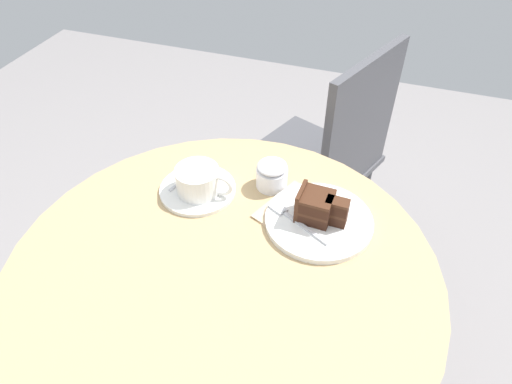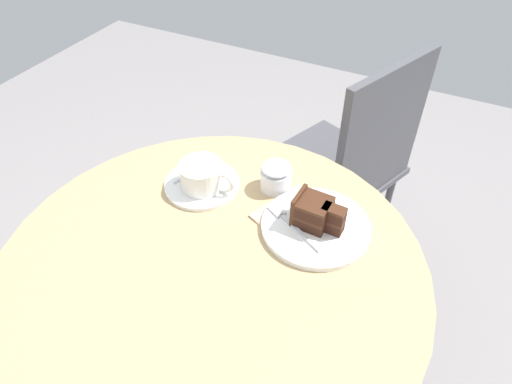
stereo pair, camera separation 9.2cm
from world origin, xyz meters
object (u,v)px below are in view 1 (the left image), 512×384
at_px(saucer, 198,189).
at_px(cake_plate, 319,221).
at_px(napkin, 305,217).
at_px(fork, 292,218).
at_px(sugar_pot, 272,174).
at_px(cafe_chair, 329,154).
at_px(coffee_cup, 199,180).
at_px(cake_slice, 318,207).
at_px(teaspoon, 190,174).

bearing_deg(saucer, cake_plate, -1.79).
bearing_deg(napkin, fork, -132.94).
bearing_deg(sugar_pot, cafe_chair, 82.88).
bearing_deg(cafe_chair, coffee_cup, 1.22).
distance_m(cake_plate, fork, 0.06).
distance_m(saucer, cake_slice, 0.26).
bearing_deg(sugar_pot, saucer, -154.80).
bearing_deg(sugar_pot, coffee_cup, -151.48).
height_order(saucer, teaspoon, teaspoon).
bearing_deg(saucer, coffee_cup, -39.20).
bearing_deg(cake_plate, sugar_pot, 148.01).
distance_m(cake_plate, sugar_pot, 0.15).
distance_m(napkin, cafe_chair, 0.56).
bearing_deg(sugar_pot, cake_plate, -31.99).
bearing_deg(saucer, fork, -7.07).
height_order(saucer, sugar_pot, sugar_pot).
bearing_deg(coffee_cup, saucer, 140.80).
xyz_separation_m(saucer, cafe_chair, (0.20, 0.51, -0.22)).
height_order(cake_slice, sugar_pot, cake_slice).
height_order(coffee_cup, teaspoon, coffee_cup).
xyz_separation_m(coffee_cup, cake_slice, (0.25, -0.00, 0.00)).
distance_m(teaspoon, napkin, 0.27).
bearing_deg(coffee_cup, cake_plate, -0.45).
relative_size(fork, sugar_pot, 2.07).
relative_size(saucer, napkin, 0.74).
bearing_deg(cafe_chair, teaspoon, -4.44).
distance_m(coffee_cup, fork, 0.21).
xyz_separation_m(cake_plate, napkin, (-0.03, 0.00, -0.00)).
bearing_deg(cake_plate, fork, -160.30).
bearing_deg(cake_plate, cafe_chair, 97.42).
bearing_deg(cake_slice, napkin, 172.73).
bearing_deg(fork, cake_slice, -128.37).
relative_size(teaspoon, sugar_pot, 1.46).
bearing_deg(napkin, coffee_cup, -179.35).
xyz_separation_m(cake_slice, sugar_pot, (-0.12, 0.07, -0.01)).
distance_m(teaspoon, fork, 0.26).
relative_size(saucer, cafe_chair, 0.19).
bearing_deg(cake_plate, teaspoon, 172.18).
xyz_separation_m(cake_slice, cafe_chair, (-0.06, 0.52, -0.26)).
xyz_separation_m(teaspoon, cafe_chair, (0.23, 0.48, -0.23)).
xyz_separation_m(teaspoon, sugar_pot, (0.18, 0.04, 0.02)).
xyz_separation_m(coffee_cup, napkin, (0.23, 0.00, -0.04)).
xyz_separation_m(cake_plate, cake_slice, (-0.01, 0.00, 0.04)).
bearing_deg(sugar_pot, napkin, -37.85).
bearing_deg(fork, teaspoon, 14.78).
relative_size(teaspoon, cake_plate, 0.46).
distance_m(fork, napkin, 0.03).
xyz_separation_m(teaspoon, fork, (0.25, -0.06, 0.00)).
bearing_deg(napkin, teaspoon, 172.29).
distance_m(teaspoon, cafe_chair, 0.58).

